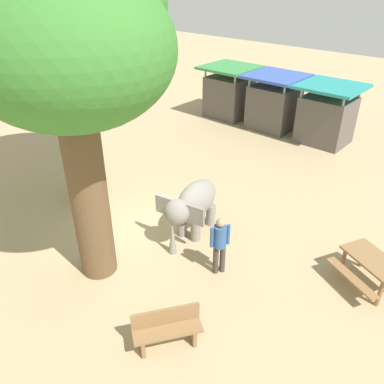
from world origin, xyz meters
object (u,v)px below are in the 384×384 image
object	(u,v)px
person_handler	(220,242)
market_stall_green	(229,94)
elephant	(193,204)
wooden_bench	(167,328)
market_stall_blue	(274,105)
market_stall_teal	(326,117)
picnic_table_near	(373,266)
shade_tree_secondary	(67,58)
shade_tree_main	(57,3)

from	to	relation	value
person_handler	market_stall_green	size ratio (longest dim) A/B	0.64
elephant	wooden_bench	world-z (taller)	elephant
market_stall_blue	market_stall_teal	size ratio (longest dim) A/B	1.00
wooden_bench	picnic_table_near	bearing A→B (deg)	-174.94
shade_tree_secondary	market_stall_teal	size ratio (longest dim) A/B	2.77
elephant	person_handler	bearing A→B (deg)	52.94
elephant	wooden_bench	xyz separation A→B (m)	(2.16, -3.23, -0.51)
person_handler	picnic_table_near	size ratio (longest dim) A/B	0.81
wooden_bench	shade_tree_main	bearing A→B (deg)	-76.87
elephant	person_handler	size ratio (longest dim) A/B	1.38
elephant	market_stall_teal	xyz separation A→B (m)	(-0.19, 8.92, 0.15)
person_handler	shade_tree_main	bearing A→B (deg)	34.37
elephant	shade_tree_secondary	size ratio (longest dim) A/B	0.32
picnic_table_near	person_handler	bearing A→B (deg)	59.90
market_stall_blue	shade_tree_main	bearing A→B (deg)	-95.38
shade_tree_main	shade_tree_secondary	distance (m)	3.49
market_stall_teal	market_stall_green	bearing A→B (deg)	180.00
picnic_table_near	market_stall_blue	bearing A→B (deg)	-20.16
shade_tree_main	market_stall_green	world-z (taller)	shade_tree_main
shade_tree_secondary	wooden_bench	xyz separation A→B (m)	(2.93, -0.49, -4.78)
shade_tree_main	wooden_bench	distance (m)	8.34
wooden_bench	market_stall_teal	world-z (taller)	market_stall_teal
market_stall_blue	picnic_table_near	bearing A→B (deg)	-45.97
person_handler	market_stall_teal	world-z (taller)	market_stall_teal
shade_tree_secondary	market_stall_green	xyz separation A→B (m)	(-4.62, 11.66, -4.11)
person_handler	shade_tree_secondary	xyz separation A→B (m)	(-2.37, -1.94, 4.30)
market_stall_blue	elephant	bearing A→B (deg)	-72.63
market_stall_teal	market_stall_blue	bearing A→B (deg)	180.00
picnic_table_near	wooden_bench	bearing A→B (deg)	86.98
wooden_bench	market_stall_blue	size ratio (longest dim) A/B	0.55
market_stall_teal	person_handler	bearing A→B (deg)	-79.61
shade_tree_main	picnic_table_near	xyz separation A→B (m)	(8.35, 2.25, -5.36)
market_stall_teal	elephant	bearing A→B (deg)	-88.77
shade_tree_main	elephant	bearing A→B (deg)	15.06
elephant	picnic_table_near	bearing A→B (deg)	94.81
shade_tree_main	market_stall_green	size ratio (longest dim) A/B	3.21
shade_tree_main	market_stall_green	distance (m)	11.15
person_handler	elephant	bearing A→B (deg)	5.47
person_handler	market_stall_green	bearing A→B (deg)	-22.11
elephant	market_stall_green	bearing A→B (deg)	-159.18
shade_tree_main	market_stall_blue	xyz separation A→B (m)	(0.93, 9.92, -4.81)
shade_tree_main	market_stall_green	bearing A→B (deg)	99.53
person_handler	market_stall_teal	distance (m)	9.89
picnic_table_near	market_stall_blue	world-z (taller)	market_stall_blue
market_stall_blue	market_stall_green	bearing A→B (deg)	180.00
market_stall_blue	shade_tree_secondary	bearing A→B (deg)	-80.19
market_stall_blue	market_stall_teal	distance (m)	2.60
elephant	picnic_table_near	world-z (taller)	elephant
wooden_bench	market_stall_blue	bearing A→B (deg)	-123.96
person_handler	picnic_table_near	xyz separation A→B (m)	(3.03, 2.05, -0.36)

